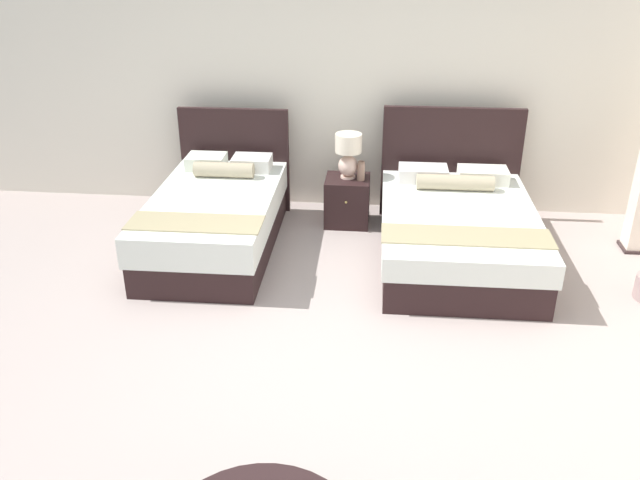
{
  "coord_description": "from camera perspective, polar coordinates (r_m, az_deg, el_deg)",
  "views": [
    {
      "loc": [
        0.43,
        -3.87,
        2.86
      ],
      "look_at": [
        -0.01,
        0.52,
        0.74
      ],
      "focal_mm": 37.16,
      "sensor_mm": 36.0,
      "label": 1
    }
  ],
  "objects": [
    {
      "name": "ground_plane",
      "position": [
        4.83,
        -0.49,
        -10.72
      ],
      "size": [
        10.37,
        9.74,
        0.02
      ],
      "primitive_type": "cube",
      "color": "#AA9993"
    },
    {
      "name": "wall_back",
      "position": [
        7.1,
        2.21,
        13.91
      ],
      "size": [
        10.37,
        0.12,
        2.82
      ],
      "primitive_type": "cube",
      "color": "silver",
      "rests_on": "ground"
    },
    {
      "name": "bed_near_window",
      "position": [
        6.42,
        -8.9,
        2.02
      ],
      "size": [
        1.17,
        2.08,
        1.12
      ],
      "color": "black",
      "rests_on": "ground"
    },
    {
      "name": "bed_near_corner",
      "position": [
        6.29,
        11.68,
        1.03
      ],
      "size": [
        1.44,
        2.11,
        1.18
      ],
      "color": "black",
      "rests_on": "ground"
    },
    {
      "name": "nightstand",
      "position": [
        6.89,
        2.36,
        3.41
      ],
      "size": [
        0.45,
        0.46,
        0.5
      ],
      "color": "black",
      "rests_on": "ground"
    },
    {
      "name": "table_lamp",
      "position": [
        6.73,
        2.45,
        7.54
      ],
      "size": [
        0.27,
        0.27,
        0.46
      ],
      "color": "beige",
      "rests_on": "nightstand"
    },
    {
      "name": "vase",
      "position": [
        6.72,
        3.56,
        5.97
      ],
      "size": [
        0.08,
        0.08,
        0.2
      ],
      "color": "#97725F",
      "rests_on": "nightstand"
    }
  ]
}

